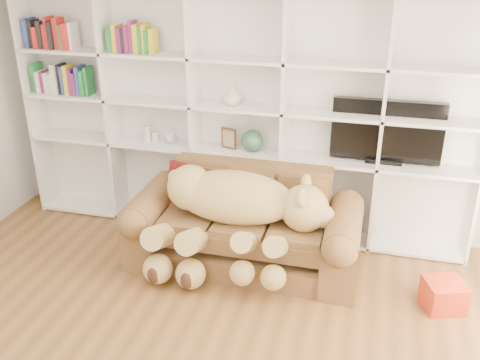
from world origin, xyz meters
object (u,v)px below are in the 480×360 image
(tv, at_px, (387,132))
(gift_box, at_px, (444,295))
(sofa, at_px, (245,230))
(teddy_bear, at_px, (233,211))

(tv, bearing_deg, gift_box, -58.28)
(gift_box, relative_size, tv, 0.31)
(sofa, bearing_deg, teddy_bear, -109.73)
(sofa, distance_m, gift_box, 1.76)
(sofa, height_order, gift_box, sofa)
(gift_box, height_order, tv, tv)
(sofa, relative_size, teddy_bear, 1.31)
(teddy_bear, height_order, gift_box, teddy_bear)
(teddy_bear, bearing_deg, gift_box, -11.21)
(sofa, xyz_separation_m, teddy_bear, (-0.06, -0.17, 0.28))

